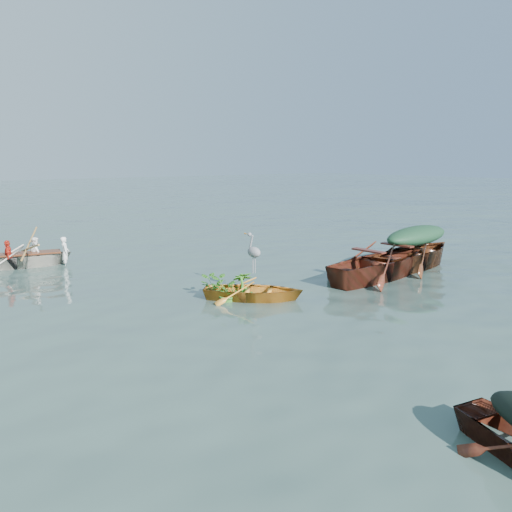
{
  "coord_description": "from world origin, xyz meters",
  "views": [
    {
      "loc": [
        -8.0,
        -6.64,
        2.97
      ],
      "look_at": [
        -0.23,
        3.32,
        0.5
      ],
      "focal_mm": 35.0,
      "sensor_mm": 36.0,
      "label": 1
    }
  ],
  "objects_px": {
    "green_tarp_boat": "(415,268)",
    "heron": "(254,258)",
    "rowed_boat": "(24,267)",
    "yellow_dinghy": "(253,299)",
    "open_wooden_boat": "(382,278)"
  },
  "relations": [
    {
      "from": "yellow_dinghy",
      "to": "rowed_boat",
      "type": "bearing_deg",
      "value": 69.54
    },
    {
      "from": "open_wooden_boat",
      "to": "rowed_boat",
      "type": "relative_size",
      "value": 1.42
    },
    {
      "from": "green_tarp_boat",
      "to": "open_wooden_boat",
      "type": "height_order",
      "value": "same"
    },
    {
      "from": "green_tarp_boat",
      "to": "open_wooden_boat",
      "type": "relative_size",
      "value": 1.0
    },
    {
      "from": "open_wooden_boat",
      "to": "rowed_boat",
      "type": "xyz_separation_m",
      "value": [
        -6.84,
        6.97,
        0.0
      ]
    },
    {
      "from": "rowed_boat",
      "to": "yellow_dinghy",
      "type": "bearing_deg",
      "value": -141.08
    },
    {
      "from": "green_tarp_boat",
      "to": "open_wooden_boat",
      "type": "xyz_separation_m",
      "value": [
        -1.73,
        -0.21,
        0.0
      ]
    },
    {
      "from": "rowed_boat",
      "to": "heron",
      "type": "bearing_deg",
      "value": -136.99
    },
    {
      "from": "rowed_boat",
      "to": "green_tarp_boat",
      "type": "bearing_deg",
      "value": -114.55
    },
    {
      "from": "heron",
      "to": "green_tarp_boat",
      "type": "bearing_deg",
      "value": -53.02
    },
    {
      "from": "yellow_dinghy",
      "to": "green_tarp_boat",
      "type": "distance_m",
      "value": 5.5
    },
    {
      "from": "rowed_boat",
      "to": "open_wooden_boat",
      "type": "bearing_deg",
      "value": -121.82
    },
    {
      "from": "green_tarp_boat",
      "to": "open_wooden_boat",
      "type": "distance_m",
      "value": 1.74
    },
    {
      "from": "green_tarp_boat",
      "to": "heron",
      "type": "xyz_separation_m",
      "value": [
        -5.15,
        0.66,
        0.8
      ]
    },
    {
      "from": "yellow_dinghy",
      "to": "heron",
      "type": "bearing_deg",
      "value": 5.19
    }
  ]
}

